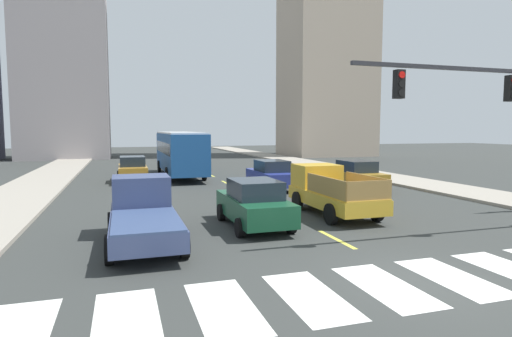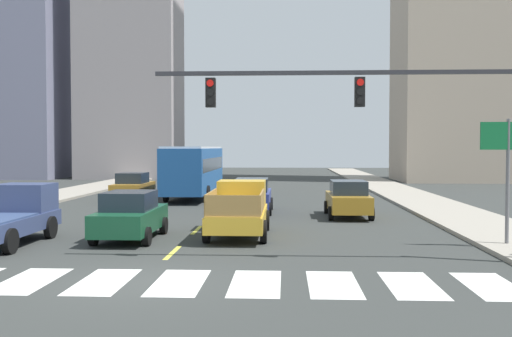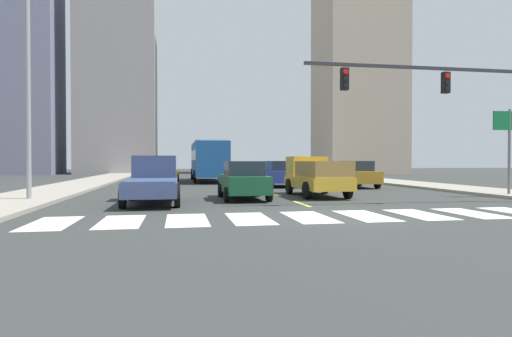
# 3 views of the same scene
# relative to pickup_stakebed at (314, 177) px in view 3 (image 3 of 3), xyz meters

# --- Properties ---
(ground_plane) EXTENTS (160.00, 160.00, 0.00)m
(ground_plane) POSITION_rel_pickup_stakebed_xyz_m (-1.78, -7.92, -0.94)
(ground_plane) COLOR #323533
(sidewalk_right) EXTENTS (3.67, 110.00, 0.15)m
(sidewalk_right) POSITION_rel_pickup_stakebed_xyz_m (9.85, 10.08, -0.86)
(sidewalk_right) COLOR gray
(sidewalk_right) RESTS_ON ground
(sidewalk_left) EXTENTS (3.67, 110.00, 0.15)m
(sidewalk_left) POSITION_rel_pickup_stakebed_xyz_m (-13.41, 10.08, -0.86)
(sidewalk_left) COLOR gray
(sidewalk_left) RESTS_ON ground
(crosswalk_stripe_0) EXTENTS (1.20, 2.88, 0.01)m
(crosswalk_stripe_0) POSITION_rel_pickup_stakebed_xyz_m (-10.15, -7.92, -0.93)
(crosswalk_stripe_0) COLOR silver
(crosswalk_stripe_0) RESTS_ON ground
(crosswalk_stripe_1) EXTENTS (1.20, 2.88, 0.01)m
(crosswalk_stripe_1) POSITION_rel_pickup_stakebed_xyz_m (-8.29, -7.92, -0.93)
(crosswalk_stripe_1) COLOR silver
(crosswalk_stripe_1) RESTS_ON ground
(crosswalk_stripe_2) EXTENTS (1.20, 2.88, 0.01)m
(crosswalk_stripe_2) POSITION_rel_pickup_stakebed_xyz_m (-6.43, -7.92, -0.93)
(crosswalk_stripe_2) COLOR silver
(crosswalk_stripe_2) RESTS_ON ground
(crosswalk_stripe_3) EXTENTS (1.20, 2.88, 0.01)m
(crosswalk_stripe_3) POSITION_rel_pickup_stakebed_xyz_m (-4.57, -7.92, -0.93)
(crosswalk_stripe_3) COLOR silver
(crosswalk_stripe_3) RESTS_ON ground
(crosswalk_stripe_4) EXTENTS (1.20, 2.88, 0.01)m
(crosswalk_stripe_4) POSITION_rel_pickup_stakebed_xyz_m (-2.71, -7.92, -0.93)
(crosswalk_stripe_4) COLOR silver
(crosswalk_stripe_4) RESTS_ON ground
(crosswalk_stripe_5) EXTENTS (1.20, 2.88, 0.01)m
(crosswalk_stripe_5) POSITION_rel_pickup_stakebed_xyz_m (-0.85, -7.92, -0.93)
(crosswalk_stripe_5) COLOR silver
(crosswalk_stripe_5) RESTS_ON ground
(crosswalk_stripe_6) EXTENTS (1.20, 2.88, 0.01)m
(crosswalk_stripe_6) POSITION_rel_pickup_stakebed_xyz_m (1.01, -7.92, -0.93)
(crosswalk_stripe_6) COLOR silver
(crosswalk_stripe_6) RESTS_ON ground
(crosswalk_stripe_7) EXTENTS (1.20, 2.88, 0.01)m
(crosswalk_stripe_7) POSITION_rel_pickup_stakebed_xyz_m (2.87, -7.92, -0.93)
(crosswalk_stripe_7) COLOR silver
(crosswalk_stripe_7) RESTS_ON ground
(lane_dash_0) EXTENTS (0.16, 2.40, 0.01)m
(lane_dash_0) POSITION_rel_pickup_stakebed_xyz_m (-1.78, -3.92, -0.93)
(lane_dash_0) COLOR #D6CF44
(lane_dash_0) RESTS_ON ground
(lane_dash_1) EXTENTS (0.16, 2.40, 0.01)m
(lane_dash_1) POSITION_rel_pickup_stakebed_xyz_m (-1.78, 1.08, -0.93)
(lane_dash_1) COLOR #D6CF44
(lane_dash_1) RESTS_ON ground
(lane_dash_2) EXTENTS (0.16, 2.40, 0.01)m
(lane_dash_2) POSITION_rel_pickup_stakebed_xyz_m (-1.78, 6.08, -0.93)
(lane_dash_2) COLOR #D6CF44
(lane_dash_2) RESTS_ON ground
(lane_dash_3) EXTENTS (0.16, 2.40, 0.01)m
(lane_dash_3) POSITION_rel_pickup_stakebed_xyz_m (-1.78, 11.08, -0.93)
(lane_dash_3) COLOR #D6CF44
(lane_dash_3) RESTS_ON ground
(lane_dash_4) EXTENTS (0.16, 2.40, 0.01)m
(lane_dash_4) POSITION_rel_pickup_stakebed_xyz_m (-1.78, 16.08, -0.93)
(lane_dash_4) COLOR #D6CF44
(lane_dash_4) RESTS_ON ground
(lane_dash_5) EXTENTS (0.16, 2.40, 0.01)m
(lane_dash_5) POSITION_rel_pickup_stakebed_xyz_m (-1.78, 21.08, -0.93)
(lane_dash_5) COLOR #D6CF44
(lane_dash_5) RESTS_ON ground
(lane_dash_6) EXTENTS (0.16, 2.40, 0.01)m
(lane_dash_6) POSITION_rel_pickup_stakebed_xyz_m (-1.78, 26.08, -0.93)
(lane_dash_6) COLOR #D6CF44
(lane_dash_6) RESTS_ON ground
(lane_dash_7) EXTENTS (0.16, 2.40, 0.01)m
(lane_dash_7) POSITION_rel_pickup_stakebed_xyz_m (-1.78, 31.08, -0.93)
(lane_dash_7) COLOR #D6CF44
(lane_dash_7) RESTS_ON ground
(pickup_stakebed) EXTENTS (2.18, 5.20, 1.96)m
(pickup_stakebed) POSITION_rel_pickup_stakebed_xyz_m (0.00, 0.00, 0.00)
(pickup_stakebed) COLOR gold
(pickup_stakebed) RESTS_ON ground
(pickup_dark) EXTENTS (2.18, 5.20, 1.96)m
(pickup_dark) POSITION_rel_pickup_stakebed_xyz_m (-7.70, -2.36, -0.02)
(pickup_dark) COLOR navy
(pickup_dark) RESTS_ON ground
(city_bus) EXTENTS (2.72, 10.80, 3.32)m
(city_bus) POSITION_rel_pickup_stakebed_xyz_m (-4.16, 15.82, 1.02)
(city_bus) COLOR #1C4D8D
(city_bus) RESTS_ON ground
(sedan_near_right) EXTENTS (2.02, 4.40, 1.72)m
(sedan_near_right) POSITION_rel_pickup_stakebed_xyz_m (4.67, 5.75, -0.08)
(sedan_near_right) COLOR olive
(sedan_near_right) RESTS_ON ground
(sedan_far) EXTENTS (2.02, 4.40, 1.72)m
(sedan_far) POSITION_rel_pickup_stakebed_xyz_m (-7.62, 13.69, -0.08)
(sedan_far) COLOR #AB7624
(sedan_far) RESTS_ON ground
(sedan_near_left) EXTENTS (2.02, 4.40, 1.72)m
(sedan_near_left) POSITION_rel_pickup_stakebed_xyz_m (0.06, 7.44, -0.08)
(sedan_near_left) COLOR navy
(sedan_near_left) RESTS_ON ground
(sedan_mid) EXTENTS (2.02, 4.40, 1.72)m
(sedan_mid) POSITION_rel_pickup_stakebed_xyz_m (-3.78, -1.42, -0.08)
(sedan_mid) COLOR #154A2D
(sedan_mid) RESTS_ON ground
(traffic_signal_gantry) EXTENTS (10.73, 0.27, 6.00)m
(traffic_signal_gantry) POSITION_rel_pickup_stakebed_xyz_m (5.08, -5.08, 3.33)
(traffic_signal_gantry) COLOR #2D2D33
(traffic_signal_gantry) RESTS_ON ground
(direction_sign_green) EXTENTS (1.70, 0.12, 4.20)m
(direction_sign_green) POSITION_rel_pickup_stakebed_xyz_m (8.90, -2.53, 2.10)
(direction_sign_green) COLOR slate
(direction_sign_green) RESTS_ON ground
(streetlight_left) EXTENTS (2.20, 0.28, 9.00)m
(streetlight_left) POSITION_rel_pickup_stakebed_xyz_m (-12.69, -1.19, 4.03)
(streetlight_left) COLOR gray
(streetlight_left) RESTS_ON ground
(block_mid_left) EXTENTS (10.15, 7.63, 27.17)m
(block_mid_left) POSITION_rel_pickup_stakebed_xyz_m (-14.69, 40.08, 12.65)
(block_mid_left) COLOR gray
(block_mid_left) RESTS_ON ground
(block_mid_right) EXTENTS (11.60, 7.28, 29.12)m
(block_mid_right) POSITION_rel_pickup_stakebed_xyz_m (-27.55, 38.60, 13.62)
(block_mid_right) COLOR slate
(block_mid_right) RESTS_ON ground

